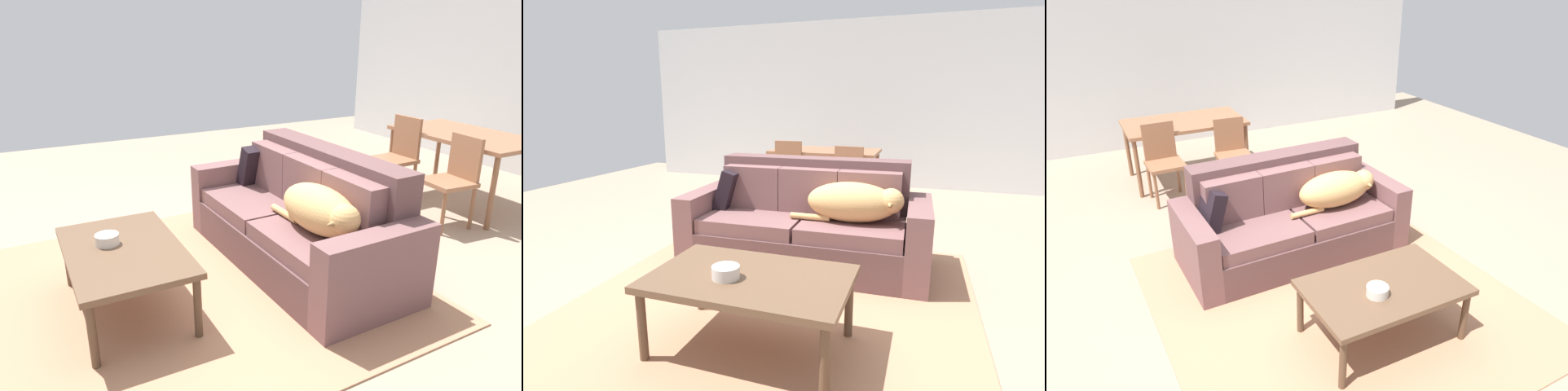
% 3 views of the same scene
% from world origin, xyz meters
% --- Properties ---
extents(ground_plane, '(10.00, 10.00, 0.00)m').
position_xyz_m(ground_plane, '(0.00, 0.00, 0.00)').
color(ground_plane, '#9E856F').
extents(back_partition, '(8.00, 0.12, 2.70)m').
position_xyz_m(back_partition, '(0.00, 4.00, 1.35)').
color(back_partition, silver).
rests_on(back_partition, ground).
extents(area_rug, '(2.82, 2.95, 0.01)m').
position_xyz_m(area_rug, '(0.03, -0.65, 0.01)').
color(area_rug, tan).
rests_on(area_rug, ground).
extents(couch, '(2.07, 0.94, 0.90)m').
position_xyz_m(couch, '(0.03, 0.23, 0.34)').
color(couch, brown).
rests_on(couch, ground).
extents(dog_on_left_cushion, '(0.89, 0.36, 0.32)m').
position_xyz_m(dog_on_left_cushion, '(0.47, 0.11, 0.61)').
color(dog_on_left_cushion, tan).
rests_on(dog_on_left_cushion, couch).
extents(throw_pillow_by_left_arm, '(0.25, 0.38, 0.39)m').
position_xyz_m(throw_pillow_by_left_arm, '(-0.71, 0.25, 0.61)').
color(throw_pillow_by_left_arm, black).
rests_on(throw_pillow_by_left_arm, couch).
extents(coffee_table, '(1.11, 0.71, 0.45)m').
position_xyz_m(coffee_table, '(0.11, -1.16, 0.41)').
color(coffee_table, brown).
rests_on(coffee_table, ground).
extents(bowl_on_coffee_table, '(0.15, 0.15, 0.07)m').
position_xyz_m(bowl_on_coffee_table, '(-0.00, -1.24, 0.49)').
color(bowl_on_coffee_table, silver).
rests_on(bowl_on_coffee_table, coffee_table).
extents(dining_table, '(1.44, 0.84, 0.74)m').
position_xyz_m(dining_table, '(-0.36, 2.48, 0.68)').
color(dining_table, '#926041').
rests_on(dining_table, ground).
extents(dining_chair_near_left, '(0.41, 0.41, 0.89)m').
position_xyz_m(dining_chair_near_left, '(-0.75, 1.95, 0.50)').
color(dining_chair_near_left, '#926041').
rests_on(dining_chair_near_left, ground).
extents(dining_chair_near_right, '(0.43, 0.43, 0.85)m').
position_xyz_m(dining_chair_near_right, '(0.05, 1.88, 0.48)').
color(dining_chair_near_right, '#926041').
rests_on(dining_chair_near_right, ground).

